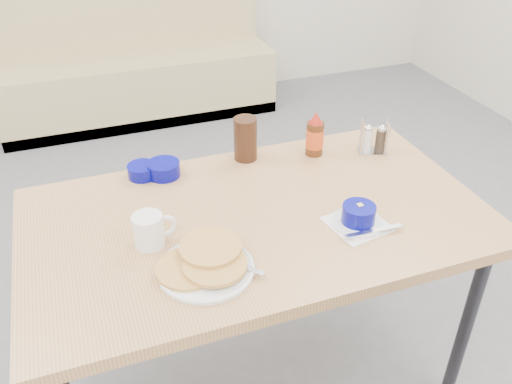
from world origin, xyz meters
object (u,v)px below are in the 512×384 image
object	(u,v)px
grits_setting	(358,217)
amber_tumbler	(245,139)
syrup_bottle	(315,136)
booth_bench	(135,67)
dining_table	(257,231)
condiment_caddy	(374,141)
creamer_bowl	(142,171)
coffee_mug	(150,230)
butter_bowl	(164,169)
pancake_plate	(205,264)

from	to	relation	value
grits_setting	amber_tumbler	distance (m)	0.53
grits_setting	syrup_bottle	bearing A→B (deg)	82.04
booth_bench	dining_table	distance (m)	2.56
condiment_caddy	creamer_bowl	bearing A→B (deg)	-166.36
coffee_mug	creamer_bowl	distance (m)	0.37
dining_table	butter_bowl	size ratio (longest dim) A/B	12.65
condiment_caddy	syrup_bottle	distance (m)	0.22
booth_bench	grits_setting	distance (m)	2.73
condiment_caddy	syrup_bottle	size ratio (longest dim) A/B	0.77
booth_bench	butter_bowl	world-z (taller)	booth_bench
dining_table	amber_tumbler	xyz separation A→B (m)	(0.08, 0.34, 0.14)
pancake_plate	amber_tumbler	distance (m)	0.61
dining_table	pancake_plate	bearing A→B (deg)	-138.53
butter_bowl	amber_tumbler	world-z (taller)	amber_tumbler
coffee_mug	amber_tumbler	world-z (taller)	amber_tumbler
booth_bench	syrup_bottle	xyz separation A→B (m)	(0.32, -2.25, 0.48)
amber_tumbler	creamer_bowl	bearing A→B (deg)	180.00
pancake_plate	grits_setting	bearing A→B (deg)	4.74
syrup_bottle	creamer_bowl	bearing A→B (deg)	174.95
grits_setting	amber_tumbler	bearing A→B (deg)	110.36
coffee_mug	syrup_bottle	xyz separation A→B (m)	(0.65, 0.32, 0.02)
booth_bench	coffee_mug	world-z (taller)	booth_bench
grits_setting	butter_bowl	xyz separation A→B (m)	(-0.48, 0.47, -0.00)
booth_bench	grits_setting	bearing A→B (deg)	-84.42
butter_bowl	grits_setting	bearing A→B (deg)	-44.46
amber_tumbler	dining_table	bearing A→B (deg)	-103.30
grits_setting	butter_bowl	bearing A→B (deg)	135.54
booth_bench	condiment_caddy	xyz separation A→B (m)	(0.53, -2.31, 0.45)
amber_tumbler	condiment_caddy	bearing A→B (deg)	-14.18
dining_table	booth_bench	bearing A→B (deg)	90.00
butter_bowl	syrup_bottle	bearing A→B (deg)	-3.78
dining_table	grits_setting	size ratio (longest dim) A/B	6.87
dining_table	creamer_bowl	size ratio (longest dim) A/B	14.28
pancake_plate	creamer_bowl	xyz separation A→B (m)	(-0.07, 0.53, 0.00)
booth_bench	amber_tumbler	world-z (taller)	booth_bench
booth_bench	condiment_caddy	world-z (taller)	booth_bench
pancake_plate	syrup_bottle	bearing A→B (deg)	41.47
booth_bench	condiment_caddy	size ratio (longest dim) A/B	14.93
booth_bench	syrup_bottle	distance (m)	2.32
booth_bench	pancake_plate	world-z (taller)	booth_bench
pancake_plate	grits_setting	size ratio (longest dim) A/B	1.33
syrup_bottle	butter_bowl	bearing A→B (deg)	176.22
dining_table	coffee_mug	distance (m)	0.35
creamer_bowl	amber_tumbler	world-z (taller)	amber_tumbler
butter_bowl	condiment_caddy	distance (m)	0.76
coffee_mug	condiment_caddy	distance (m)	0.90
pancake_plate	condiment_caddy	xyz separation A→B (m)	(0.75, 0.42, 0.03)
creamer_bowl	grits_setting	bearing A→B (deg)	-41.70
butter_bowl	condiment_caddy	xyz separation A→B (m)	(0.75, -0.10, 0.02)
coffee_mug	amber_tumbler	size ratio (longest dim) A/B	0.81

